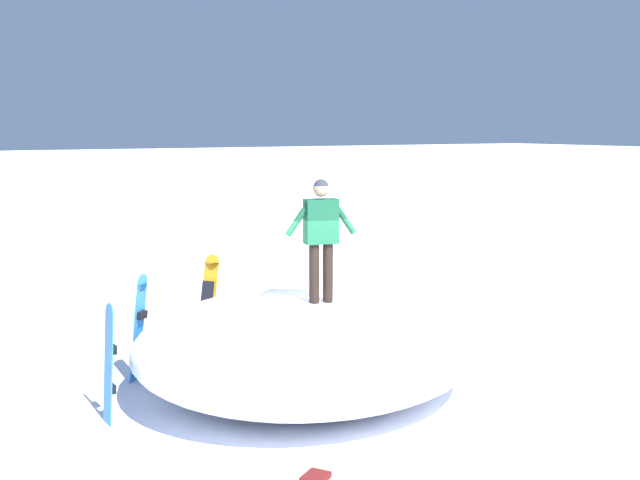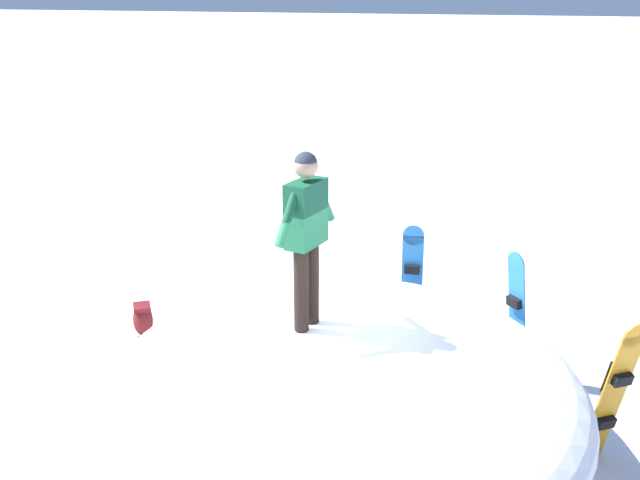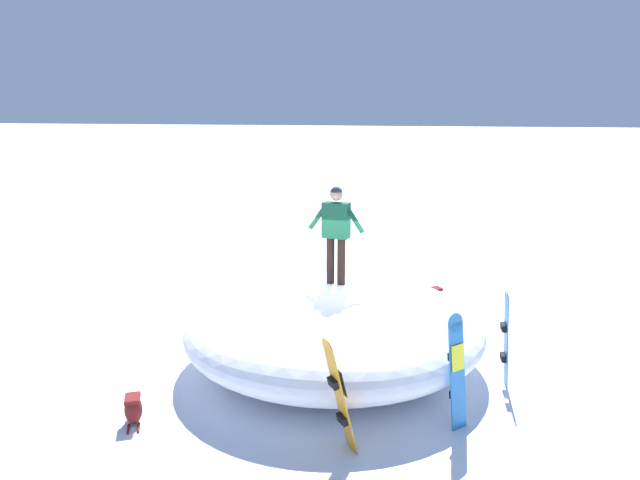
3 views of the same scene
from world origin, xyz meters
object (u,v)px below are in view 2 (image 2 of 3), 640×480
object	(u,v)px
snowboard_secondary_upright	(412,280)
snowboard_tertiary_upright	(516,315)
snowboard_primary_upright	(614,392)
backpack_near	(143,319)
snowboarder_standing	(306,225)

from	to	relation	value
snowboard_secondary_upright	snowboard_tertiary_upright	distance (m)	1.60
snowboard_primary_upright	snowboard_tertiary_upright	world-z (taller)	snowboard_tertiary_upright
snowboard_primary_upright	backpack_near	distance (m)	5.93
snowboarder_standing	snowboard_tertiary_upright	world-z (taller)	snowboarder_standing
snowboarder_standing	snowboard_primary_upright	bearing A→B (deg)	-79.26
snowboard_secondary_upright	backpack_near	world-z (taller)	snowboard_secondary_upright
snowboard_primary_upright	snowboarder_standing	bearing A→B (deg)	100.74
snowboard_primary_upright	snowboard_secondary_upright	xyz separation A→B (m)	(2.28, 2.37, -0.03)
snowboarder_standing	backpack_near	distance (m)	4.02
snowboard_secondary_upright	backpack_near	bearing A→B (deg)	107.47
snowboarder_standing	snowboard_tertiary_upright	xyz separation A→B (m)	(2.02, -1.86, -1.53)
snowboard_primary_upright	snowboard_secondary_upright	world-z (taller)	snowboard_primary_upright
snowboard_secondary_upright	snowboard_primary_upright	bearing A→B (deg)	-133.86
snowboard_secondary_upright	snowboard_tertiary_upright	bearing A→B (deg)	-120.17
snowboard_secondary_upright	snowboard_tertiary_upright	xyz separation A→B (m)	(-0.80, -1.38, 0.04)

